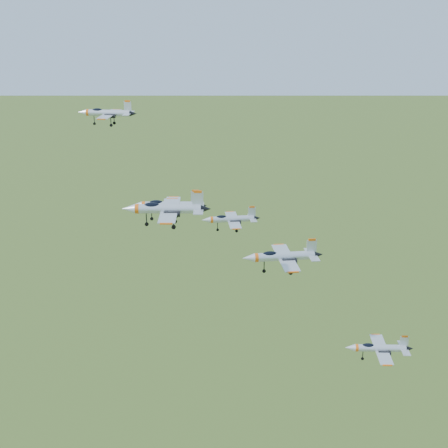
{
  "coord_description": "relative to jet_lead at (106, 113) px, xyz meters",
  "views": [
    {
      "loc": [
        8.43,
        -104.71,
        161.56
      ],
      "look_at": [
        3.67,
        -1.77,
        122.48
      ],
      "focal_mm": 50.0,
      "sensor_mm": 36.0,
      "label": 1
    }
  ],
  "objects": [
    {
      "name": "jet_right_high",
      "position": [
        16.06,
        -34.93,
        -7.37
      ],
      "size": [
        13.14,
        10.83,
        3.52
      ],
      "rotation": [
        0.0,
        0.0,
        0.04
      ],
      "color": "silver"
    },
    {
      "name": "jet_lead",
      "position": [
        0.0,
        0.0,
        0.0
      ],
      "size": [
        11.96,
        9.91,
        3.2
      ],
      "rotation": [
        0.0,
        0.0,
        -0.08
      ],
      "color": "silver"
    },
    {
      "name": "jet_left_low",
      "position": [
        24.65,
        -8.13,
        -18.74
      ],
      "size": [
        11.48,
        9.6,
        3.07
      ],
      "rotation": [
        0.0,
        0.0,
        0.16
      ],
      "color": "silver"
    },
    {
      "name": "jet_left_high",
      "position": [
        13.99,
        -17.72,
        -12.84
      ],
      "size": [
        13.48,
        11.12,
        3.61
      ],
      "rotation": [
        0.0,
        0.0,
        0.05
      ],
      "color": "silver"
    },
    {
      "name": "jet_right_low",
      "position": [
        33.94,
        -23.65,
        -19.56
      ],
      "size": [
        13.94,
        11.67,
        3.73
      ],
      "rotation": [
        0.0,
        0.0,
        0.17
      ],
      "color": "silver"
    },
    {
      "name": "jet_trail",
      "position": [
        52.29,
        -20.78,
        -38.77
      ],
      "size": [
        12.52,
        10.29,
        3.36
      ],
      "rotation": [
        0.0,
        0.0,
        0.02
      ],
      "color": "silver"
    }
  ]
}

